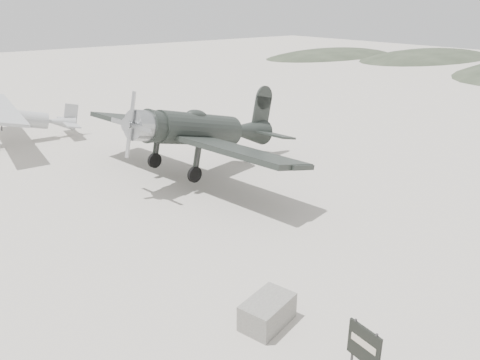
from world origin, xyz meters
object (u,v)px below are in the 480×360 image
object	(u,v)px
lowwing_monoplane	(204,130)
highwing_monoplane	(10,114)
equipment_block	(267,312)
sign_board	(364,346)

from	to	relation	value
lowwing_monoplane	highwing_monoplane	bearing A→B (deg)	108.87
highwing_monoplane	equipment_block	xyz separation A→B (m)	(0.83, -23.76, -1.52)
lowwing_monoplane	sign_board	world-z (taller)	lowwing_monoplane
highwing_monoplane	sign_board	size ratio (longest dim) A/B	7.69
highwing_monoplane	sign_board	distance (m)	26.69
lowwing_monoplane	sign_board	size ratio (longest dim) A/B	9.93
lowwing_monoplane	equipment_block	world-z (taller)	lowwing_monoplane
sign_board	lowwing_monoplane	bearing A→B (deg)	74.31
equipment_block	sign_board	size ratio (longest dim) A/B	1.12
lowwing_monoplane	equipment_block	size ratio (longest dim) A/B	8.84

